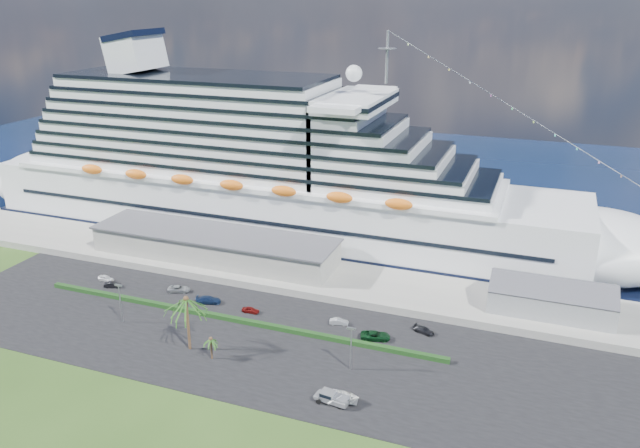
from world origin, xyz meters
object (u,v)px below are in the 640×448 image
at_px(parked_car_3, 208,300).
at_px(pickup_truck, 331,397).
at_px(boat_trailer, 342,396).
at_px(cruise_ship, 268,174).

distance_m(parked_car_3, pickup_truck, 42.87).
bearing_deg(parked_car_3, boat_trailer, -138.94).
xyz_separation_m(parked_car_3, pickup_truck, (35.98, -23.30, 0.34)).
bearing_deg(cruise_ship, parked_car_3, -82.58).
bearing_deg(cruise_ship, pickup_truck, -57.88).
xyz_separation_m(parked_car_3, boat_trailer, (37.55, -22.68, 0.46)).
xyz_separation_m(cruise_ship, parked_car_3, (5.59, -42.91, -15.82)).
bearing_deg(pickup_truck, parked_car_3, 147.08).
bearing_deg(boat_trailer, pickup_truck, -158.37).
bearing_deg(boat_trailer, cruise_ship, 123.33).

